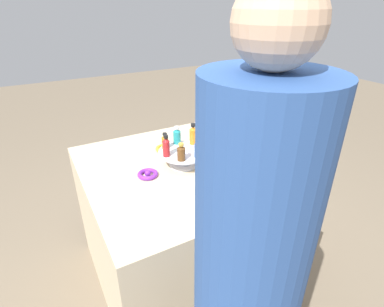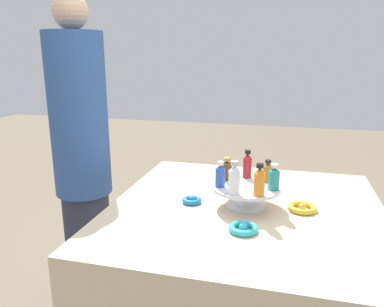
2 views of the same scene
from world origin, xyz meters
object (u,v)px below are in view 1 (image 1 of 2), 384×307
Objects in this scene: ribbon_bow_gold at (165,148)px; bottle_amber at (165,141)px; bottle_clear at (203,140)px; bottle_blue at (198,149)px; ribbon_bow_purple at (148,174)px; bottle_teal at (177,136)px; person_figure at (244,307)px; bottle_orange at (193,135)px; bottle_red at (166,147)px; ribbon_bow_teal at (215,153)px; bottle_brown at (181,152)px; ribbon_bow_blue at (207,181)px; display_stand at (184,156)px.

bottle_amber is at bearing -111.68° from ribbon_bow_gold.
bottle_amber is at bearing 146.99° from bottle_clear.
bottle_blue is 0.28m from ribbon_bow_purple.
person_figure is (-0.26, -0.95, -0.10)m from bottle_teal.
bottle_blue is 0.09m from bottle_clear.
bottle_amber is (-0.08, -0.03, -0.00)m from bottle_teal.
bottle_orange reaches higher than ribbon_bow_purple.
ribbon_bow_purple is (-0.11, -0.01, -0.13)m from bottle_red.
bottle_red reaches higher than ribbon_bow_purple.
ribbon_bow_teal is 0.95× the size of ribbon_bow_purple.
bottle_teal is 0.90× the size of ribbon_bow_gold.
bottle_brown is 0.77× the size of bottle_orange.
ribbon_bow_purple reaches higher than ribbon_bow_teal.
bottle_brown is 0.21m from ribbon_bow_purple.
bottle_blue is 0.91× the size of ribbon_bow_gold.
bottle_red is at bearing -161.58° from bottle_orange.
ribbon_bow_purple reaches higher than ribbon_bow_blue.
ribbon_bow_purple is at bearing -175.65° from ribbon_bow_teal.
bottle_orange is 0.97m from person_figure.
ribbon_bow_blue is (0.09, -0.29, -0.11)m from bottle_amber.
bottle_teal is 0.99× the size of ribbon_bow_teal.
ribbon_bow_purple is at bearing 161.68° from bottle_blue.
bottle_brown is 0.92× the size of bottle_blue.
bottle_blue is 0.24m from ribbon_bow_teal.
bottle_red reaches higher than display_stand.
ribbon_bow_blue is at bearing -114.32° from bottle_clear.
ribbon_bow_teal is at bearing 20.84° from bottle_brown.
bottle_brown is 0.84× the size of ribbon_bow_gold.
bottle_blue reaches higher than ribbon_bow_teal.
display_stand reaches higher than ribbon_bow_purple.
ribbon_bow_blue is at bearing -105.05° from bottle_orange.
ribbon_bow_teal is (0.12, 0.05, -0.13)m from bottle_clear.
bottle_red is 0.07× the size of person_figure.
bottle_orange is 1.13× the size of ribbon_bow_purple.
bottle_teal is at bearing -75.24° from ribbon_bow_gold.
person_figure is at bearing -110.48° from bottle_blue.
ribbon_bow_blue is 0.05× the size of person_figure.
person_figure is at bearing -102.35° from ribbon_bow_gold.
bottle_brown is 0.79m from person_figure.
bottle_orange reaches higher than bottle_teal.
bottle_red is 0.09m from bottle_amber.
display_stand is 0.13m from bottle_orange.
bottle_orange is at bearing -56.91° from ribbon_bow_gold.
display_stand is 2.30× the size of bottle_red.
bottle_red reaches higher than bottle_brown.
bottle_blue is (0.13, -0.09, -0.01)m from bottle_red.
ribbon_bow_gold is at bearing 3.97° from person_figure.
person_figure is (-0.46, -0.87, 0.02)m from ribbon_bow_teal.
ribbon_bow_blue is at bearing -72.98° from bottle_amber.
bottle_clear is at bearing -84.44° from bottle_orange.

